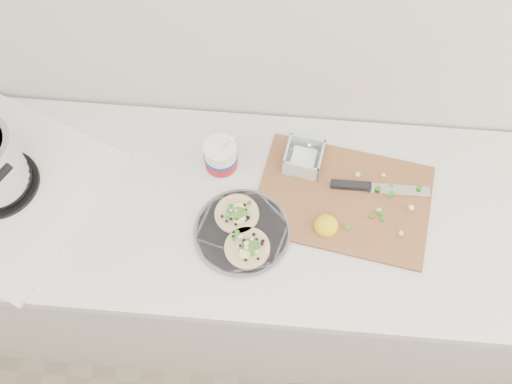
{
  "coord_description": "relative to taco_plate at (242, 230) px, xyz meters",
  "views": [
    {
      "loc": [
        0.3,
        0.66,
        2.33
      ],
      "look_at": [
        0.24,
        1.43,
        0.96
      ],
      "focal_mm": 40.0,
      "sensor_mm": 36.0,
      "label": 1
    }
  ],
  "objects": [
    {
      "name": "cutboard",
      "position": [
        0.27,
        0.14,
        0.0
      ],
      "size": [
        0.53,
        0.41,
        0.08
      ],
      "rotation": [
        0.0,
        0.0,
        -0.17
      ],
      "color": "brown",
      "rests_on": "counter"
    },
    {
      "name": "tub",
      "position": [
        -0.08,
        0.2,
        0.05
      ],
      "size": [
        0.1,
        0.1,
        0.22
      ],
      "rotation": [
        0.0,
        0.0,
        -0.06
      ],
      "color": "white",
      "rests_on": "counter"
    },
    {
      "name": "counter",
      "position": [
        -0.21,
        0.1,
        -0.47
      ],
      "size": [
        2.44,
        0.66,
        0.9
      ],
      "color": "beige",
      "rests_on": "ground"
    },
    {
      "name": "taco_plate",
      "position": [
        0.0,
        0.0,
        0.0
      ],
      "size": [
        0.27,
        0.27,
        0.04
      ],
      "rotation": [
        0.0,
        0.0,
        0.1
      ],
      "color": "#54535A",
      "rests_on": "counter"
    }
  ]
}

